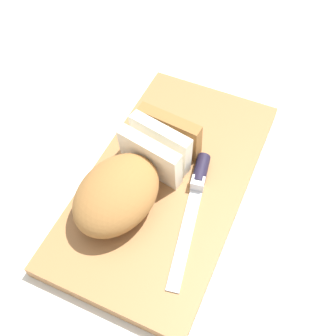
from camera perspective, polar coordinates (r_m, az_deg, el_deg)
ground_plane at (r=0.74m, az=-0.00°, el=-2.54°), size 3.00×3.00×0.00m
cutting_board at (r=0.72m, az=-0.00°, el=-1.98°), size 0.49×0.28×0.03m
bread_loaf at (r=0.67m, az=-5.31°, el=-1.55°), size 0.26×0.15×0.08m
bread_knife at (r=0.70m, az=4.07°, el=-2.42°), size 0.24×0.07×0.02m
crumb_near_knife at (r=0.73m, az=-0.40°, el=0.72°), size 0.00×0.00×0.00m
crumb_near_loaf at (r=0.74m, az=-3.04°, el=2.19°), size 0.01×0.01×0.01m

